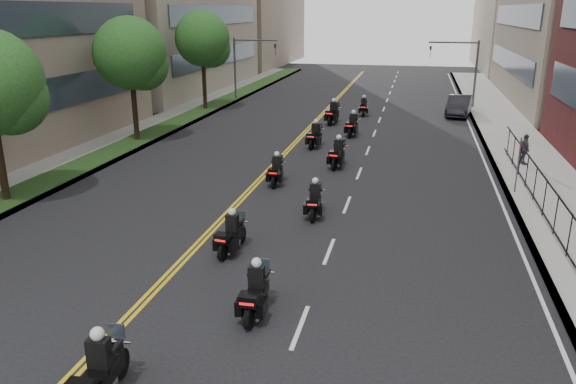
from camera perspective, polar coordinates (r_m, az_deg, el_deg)
name	(u,v)px	position (r m, az deg, el deg)	size (l,w,h in m)	color
sidewalk_right	(525,158)	(34.21, 22.97, 3.25)	(4.00, 90.00, 0.15)	gray
sidewalk_left	(133,137)	(38.04, -15.43, 5.40)	(4.00, 90.00, 0.15)	gray
grass_strip	(145,136)	(37.65, -14.36, 5.51)	(2.00, 90.00, 0.04)	#153513
iron_fence	(562,225)	(21.57, 26.10, -2.99)	(0.05, 28.00, 1.50)	black
street_trees	(83,68)	(31.34, -20.13, 11.78)	(4.40, 38.40, 7.98)	black
traffic_signal_right	(465,64)	(50.02, 17.50, 12.32)	(4.09, 0.20, 5.60)	#3F3F44
traffic_signal_left	(245,59)	(52.17, -4.41, 13.28)	(4.09, 0.20, 5.60)	#3F3F44
motorcycle_0	(98,376)	(12.90, -18.71, -17.30)	(0.59, 2.40, 1.77)	black
motorcycle_1	(256,293)	(15.45, -3.30, -10.25)	(0.52, 2.23, 1.64)	black
motorcycle_2	(231,236)	(19.28, -5.80, -4.44)	(0.60, 2.14, 1.58)	black
motorcycle_3	(315,201)	(22.55, 2.72, -0.97)	(0.55, 2.16, 1.60)	black
motorcycle_4	(276,172)	(26.72, -1.19, 2.09)	(0.53, 2.16, 1.59)	black
motorcycle_5	(338,155)	(29.77, 5.08, 3.80)	(0.66, 2.35, 1.74)	black
motorcycle_6	(315,136)	(34.10, 2.76, 5.66)	(0.66, 2.32, 1.71)	black
motorcycle_7	(353,126)	(37.44, 6.58, 6.69)	(0.67, 2.33, 1.72)	black
motorcycle_8	(333,114)	(41.41, 4.60, 7.91)	(0.75, 2.53, 1.87)	black
motorcycle_9	(364,108)	(45.10, 7.69, 8.50)	(0.54, 2.17, 1.60)	black
parked_sedan	(459,106)	(46.57, 16.98, 8.38)	(1.67, 4.78, 1.58)	black
pedestrian_c	(525,149)	(32.15, 22.91, 4.01)	(0.95, 0.40, 1.62)	#403F46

